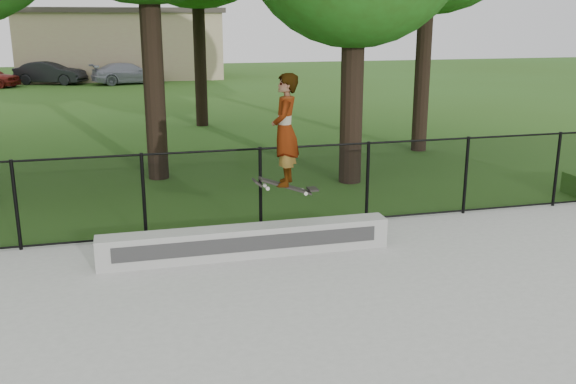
% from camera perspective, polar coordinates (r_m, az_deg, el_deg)
% --- Properties ---
extents(grind_ledge, '(4.61, 0.40, 0.48)m').
position_cam_1_polar(grind_ledge, '(10.16, -3.69, -4.39)').
color(grind_ledge, '#9E9E99').
rests_on(grind_ledge, concrete_slab).
extents(car_b, '(3.84, 2.64, 1.30)m').
position_cam_1_polar(car_b, '(39.88, -20.37, 9.90)').
color(car_b, black).
rests_on(car_b, ground).
extents(car_c, '(4.12, 2.58, 1.21)m').
position_cam_1_polar(car_c, '(38.83, -14.00, 10.20)').
color(car_c, '#9798AB').
rests_on(car_c, ground).
extents(skater_airborne, '(0.80, 0.72, 1.90)m').
position_cam_1_polar(skater_airborne, '(9.66, -0.26, 5.34)').
color(skater_airborne, black).
rests_on(skater_airborne, ground).
extents(chainlink_fence, '(16.06, 0.06, 1.50)m').
position_cam_1_polar(chainlink_fence, '(11.23, -2.46, 0.27)').
color(chainlink_fence, black).
rests_on(chainlink_fence, concrete_slab).
extents(distant_building, '(12.40, 6.40, 4.30)m').
position_cam_1_polar(distant_building, '(42.74, -14.62, 12.68)').
color(distant_building, tan).
rests_on(distant_building, ground).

